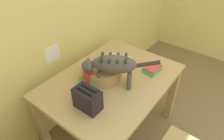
{
  "coord_description": "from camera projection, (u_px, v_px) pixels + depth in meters",
  "views": [
    {
      "loc": [
        -1.15,
        0.59,
        1.85
      ],
      "look_at": [
        -0.07,
        1.43,
        0.83
      ],
      "focal_mm": 32.21,
      "sensor_mm": 36.0,
      "label": 1
    }
  ],
  "objects": [
    {
      "name": "toaster",
      "position": [
        87.0,
        99.0,
        1.45
      ],
      "size": [
        0.12,
        0.2,
        0.18
      ],
      "color": "black",
      "rests_on": "dining_table"
    },
    {
      "name": "book_stack",
      "position": [
        152.0,
        69.0,
        1.85
      ],
      "size": [
        0.18,
        0.13,
        0.05
      ],
      "color": "#52A255",
      "rests_on": "dining_table"
    },
    {
      "name": "cat",
      "position": [
        112.0,
        65.0,
        1.58
      ],
      "size": [
        0.37,
        0.53,
        0.3
      ],
      "rotation": [
        0.0,
        0.0,
        0.58
      ],
      "color": "brown",
      "rests_on": "dining_table"
    },
    {
      "name": "magazine",
      "position": [
        116.0,
        62.0,
        1.98
      ],
      "size": [
        0.34,
        0.31,
        0.01
      ],
      "primitive_type": "cube",
      "rotation": [
        0.0,
        0.0,
        0.28
      ],
      "color": "silver",
      "rests_on": "dining_table"
    },
    {
      "name": "wall_rear",
      "position": [
        64.0,
        4.0,
        1.79
      ],
      "size": [
        4.85,
        0.11,
        2.5
      ],
      "color": "#EDD86E",
      "rests_on": "ground_plane"
    },
    {
      "name": "dining_table",
      "position": [
        112.0,
        87.0,
        1.82
      ],
      "size": [
        1.21,
        0.88,
        0.73
      ],
      "color": "tan",
      "rests_on": "ground_plane"
    },
    {
      "name": "coffee_mug",
      "position": [
        89.0,
        76.0,
        1.67
      ],
      "size": [
        0.13,
        0.09,
        0.09
      ],
      "color": "red",
      "rests_on": "saucer_bowl"
    },
    {
      "name": "wicker_basket",
      "position": [
        102.0,
        71.0,
        1.76
      ],
      "size": [
        0.34,
        0.34,
        0.12
      ],
      "color": "tan",
      "rests_on": "dining_table"
    },
    {
      "name": "saucer_bowl",
      "position": [
        89.0,
        82.0,
        1.71
      ],
      "size": [
        0.2,
        0.2,
        0.03
      ],
      "primitive_type": "cylinder",
      "color": "#439145",
      "rests_on": "dining_table"
    }
  ]
}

